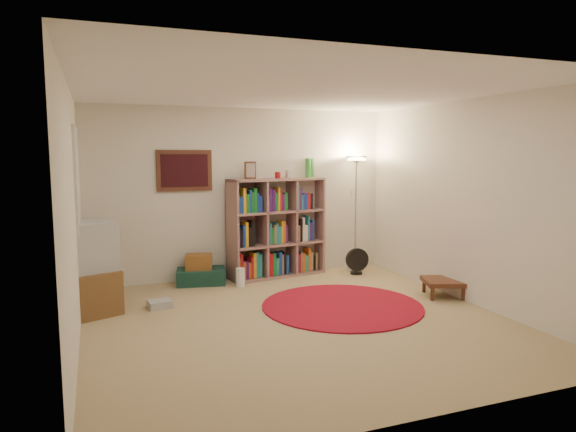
# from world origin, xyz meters

# --- Properties ---
(room) EXTENTS (4.54, 4.54, 2.54)m
(room) POSITION_xyz_m (-0.05, 0.05, 1.26)
(room) COLOR tan
(room) RESTS_ON ground
(bookshelf) EXTENTS (1.52, 0.65, 1.77)m
(bookshelf) POSITION_xyz_m (0.46, 2.09, 0.71)
(bookshelf) COLOR #8F645F
(bookshelf) RESTS_ON ground
(floor_lamp) EXTENTS (0.40, 0.40, 1.80)m
(floor_lamp) POSITION_xyz_m (1.76, 2.00, 1.50)
(floor_lamp) COLOR silver
(floor_lamp) RESTS_ON ground
(floor_fan) EXTENTS (0.36, 0.20, 0.40)m
(floor_fan) POSITION_xyz_m (1.66, 1.75, 0.20)
(floor_fan) COLOR black
(floor_fan) RESTS_ON ground
(tv_stand) EXTENTS (0.74, 0.86, 1.07)m
(tv_stand) POSITION_xyz_m (-2.15, 1.19, 0.51)
(tv_stand) COLOR brown
(tv_stand) RESTS_ON ground
(dvd_box) EXTENTS (0.29, 0.25, 0.09)m
(dvd_box) POSITION_xyz_m (-1.37, 1.06, 0.04)
(dvd_box) COLOR #AAABAF
(dvd_box) RESTS_ON ground
(suitcase) EXTENTS (0.74, 0.56, 0.22)m
(suitcase) POSITION_xyz_m (-0.69, 2.02, 0.11)
(suitcase) COLOR #12332A
(suitcase) RESTS_ON ground
(wicker_basket) EXTENTS (0.42, 0.34, 0.21)m
(wicker_basket) POSITION_xyz_m (-0.71, 2.00, 0.32)
(wicker_basket) COLOR brown
(wicker_basket) RESTS_ON suitcase
(paper_towel) EXTENTS (0.14, 0.14, 0.26)m
(paper_towel) POSITION_xyz_m (-0.21, 1.67, 0.13)
(paper_towel) COLOR white
(paper_towel) RESTS_ON ground
(red_rug) EXTENTS (1.95, 1.95, 0.02)m
(red_rug) POSITION_xyz_m (0.70, 0.33, 0.01)
(red_rug) COLOR maroon
(red_rug) RESTS_ON ground
(side_table) EXTENTS (0.62, 0.62, 0.22)m
(side_table) POSITION_xyz_m (2.13, 0.27, 0.19)
(side_table) COLOR #442217
(side_table) RESTS_ON ground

